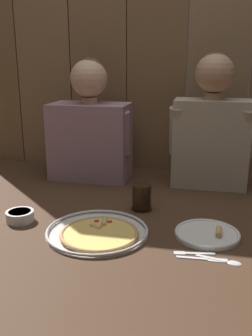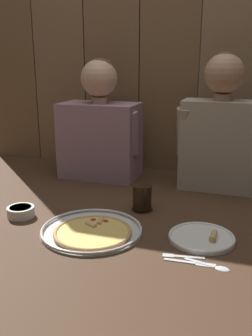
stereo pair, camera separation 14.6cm
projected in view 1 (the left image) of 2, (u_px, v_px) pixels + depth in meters
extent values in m
plane|color=#422B1C|center=(126.00, 221.00, 1.41)|extent=(3.20, 3.20, 0.00)
cylinder|color=silver|center=(97.00, 232.00, 1.31)|extent=(0.36, 0.36, 0.01)
torus|color=silver|center=(97.00, 230.00, 1.31)|extent=(0.36, 0.36, 0.01)
cylinder|color=#B23823|center=(99.00, 235.00, 1.28)|extent=(0.26, 0.26, 0.00)
cylinder|color=#EFC660|center=(99.00, 233.00, 1.28)|extent=(0.25, 0.25, 0.01)
torus|color=tan|center=(99.00, 233.00, 1.28)|extent=(0.27, 0.27, 0.01)
cube|color=#F4D170|center=(105.00, 224.00, 1.36)|extent=(0.08, 0.10, 0.01)
cylinder|color=tan|center=(96.00, 227.00, 1.33)|extent=(0.05, 0.04, 0.02)
cylinder|color=#A3281E|center=(110.00, 222.00, 1.37)|extent=(0.02, 0.02, 0.00)
cube|color=#EABC56|center=(93.00, 224.00, 1.36)|extent=(0.09, 0.07, 0.01)
cylinder|color=tan|center=(104.00, 223.00, 1.36)|extent=(0.03, 0.05, 0.02)
cylinder|color=#A3281E|center=(97.00, 221.00, 1.37)|extent=(0.02, 0.02, 0.00)
cylinder|color=white|center=(207.00, 234.00, 1.29)|extent=(0.22, 0.22, 0.01)
torus|color=white|center=(207.00, 233.00, 1.29)|extent=(0.22, 0.22, 0.01)
cylinder|color=tan|center=(219.00, 232.00, 1.27)|extent=(0.02, 0.06, 0.02)
cylinder|color=black|center=(142.00, 208.00, 1.53)|extent=(0.09, 0.09, 0.01)
cylinder|color=black|center=(142.00, 196.00, 1.51)|extent=(0.08, 0.08, 0.10)
cylinder|color=white|center=(20.00, 216.00, 1.41)|extent=(0.10, 0.10, 0.04)
cylinder|color=#B23823|center=(20.00, 214.00, 1.41)|extent=(0.08, 0.08, 0.02)
cube|color=silver|center=(200.00, 253.00, 1.17)|extent=(0.10, 0.03, 0.01)
cube|color=silver|center=(179.00, 253.00, 1.18)|extent=(0.04, 0.03, 0.01)
cube|color=silver|center=(192.00, 258.00, 1.15)|extent=(0.10, 0.02, 0.01)
cube|color=silver|center=(218.00, 260.00, 1.14)|extent=(0.06, 0.03, 0.00)
cube|color=silver|center=(211.00, 258.00, 1.15)|extent=(0.10, 0.03, 0.01)
ellipsoid|color=silver|center=(234.00, 262.00, 1.12)|extent=(0.05, 0.04, 0.01)
cube|color=gray|center=(91.00, 141.00, 1.89)|extent=(0.39, 0.23, 0.38)
cylinder|color=#DBAD8E|center=(89.00, 100.00, 1.84)|extent=(0.08, 0.08, 0.03)
sphere|color=#DBAD8E|center=(89.00, 78.00, 1.81)|extent=(0.18, 0.18, 0.18)
sphere|color=brown|center=(90.00, 75.00, 1.82)|extent=(0.17, 0.17, 0.17)
cylinder|color=gray|center=(54.00, 130.00, 1.88)|extent=(0.08, 0.11, 0.22)
cylinder|color=gray|center=(122.00, 133.00, 1.80)|extent=(0.08, 0.11, 0.22)
cube|color=#B2A38E|center=(210.00, 143.00, 1.77)|extent=(0.35, 0.18, 0.41)
cylinder|color=tan|center=(213.00, 96.00, 1.71)|extent=(0.08, 0.08, 0.03)
sphere|color=tan|center=(215.00, 73.00, 1.68)|extent=(0.18, 0.18, 0.18)
sphere|color=brown|center=(215.00, 70.00, 1.69)|extent=(0.16, 0.16, 0.16)
cylinder|color=#B2A38E|center=(177.00, 131.00, 1.74)|extent=(0.08, 0.12, 0.24)
cylinder|color=#B2A38E|center=(246.00, 134.00, 1.68)|extent=(0.08, 0.12, 0.24)
cube|color=brown|center=(43.00, 42.00, 2.04)|extent=(0.31, 0.03, 1.36)
cube|color=brown|center=(98.00, 41.00, 1.98)|extent=(0.31, 0.03, 1.36)
cube|color=brown|center=(157.00, 41.00, 1.92)|extent=(0.31, 0.03, 1.36)
cube|color=#8A6B4D|center=(220.00, 40.00, 1.85)|extent=(0.31, 0.03, 1.36)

